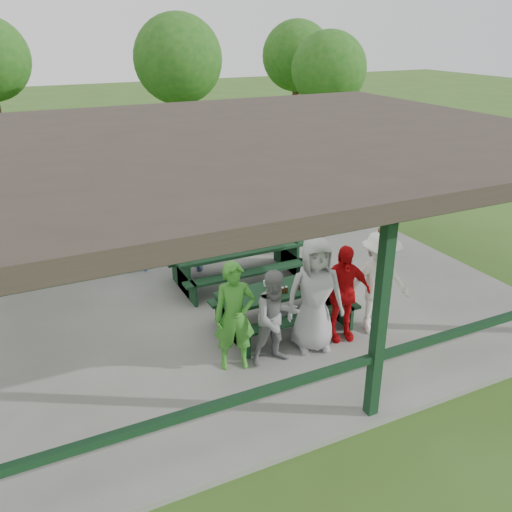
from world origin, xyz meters
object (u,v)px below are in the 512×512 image
picnic_table_far (239,260)px  spectator_lblue (189,236)px  contestant_grey_mid (315,295)px  picnic_table_near (283,302)px  contestant_grey_left (276,318)px  contestant_green (235,316)px  farm_trailer (32,188)px  spectator_grey (284,218)px  pickup_truck (156,177)px  spectator_blue (134,234)px  contestant_white_fedora (379,283)px  contestant_red (342,293)px

picnic_table_far → spectator_lblue: bearing=127.3°
contestant_grey_mid → spectator_lblue: contestant_grey_mid is taller
picnic_table_near → contestant_grey_left: bearing=-124.7°
contestant_green → spectator_lblue: (0.57, 3.73, -0.09)m
contestant_grey_mid → farm_trailer: bearing=122.8°
picnic_table_near → farm_trailer: size_ratio=0.66×
picnic_table_far → spectator_grey: 1.89m
farm_trailer → spectator_grey: bearing=-38.6°
spectator_lblue → pickup_truck: bearing=-88.0°
contestant_grey_left → spectator_lblue: 3.90m
contestant_grey_mid → spectator_grey: bearing=82.7°
picnic_table_far → spectator_blue: size_ratio=1.64×
contestant_white_fedora → pickup_truck: (-1.08, 9.67, -0.35)m
picnic_table_near → contestant_grey_left: size_ratio=1.48×
spectator_lblue → contestant_grey_left: bearing=102.3°
contestant_grey_mid → picnic_table_far: bearing=105.8°
contestant_grey_mid → spectator_lblue: bearing=116.4°
contestant_green → spectator_grey: 4.72m
picnic_table_near → contestant_white_fedora: 1.67m
spectator_lblue → spectator_grey: size_ratio=0.93×
contestant_red → pickup_truck: (-0.40, 9.59, -0.27)m
contestant_green → spectator_lblue: size_ratio=1.12×
picnic_table_far → spectator_grey: spectator_grey is taller
picnic_table_far → spectator_lblue: spectator_lblue is taller
contestant_grey_left → spectator_grey: size_ratio=0.93×
picnic_table_far → contestant_white_fedora: 3.17m
contestant_white_fedora → pickup_truck: 9.74m
contestant_red → farm_trailer: contestant_red is taller
contestant_white_fedora → picnic_table_near: bearing=156.9°
picnic_table_near → contestant_grey_left: (-0.64, -0.93, 0.32)m
contestant_green → spectator_grey: size_ratio=1.04×
contestant_green → pickup_truck: contestant_green is taller
picnic_table_near → picnic_table_far: 2.00m
contestant_white_fedora → spectator_lblue: 4.34m
contestant_red → spectator_grey: spectator_grey is taller
picnic_table_far → spectator_blue: (-1.79, 1.46, 0.36)m
contestant_grey_left → contestant_green: bearing=167.4°
spectator_grey → pickup_truck: spectator_grey is taller
contestant_grey_mid → pickup_truck: (0.17, 9.64, -0.39)m
contestant_green → spectator_blue: (-0.48, 4.22, -0.04)m
contestant_grey_left → pickup_truck: (0.93, 9.75, -0.21)m
contestant_red → farm_trailer: (-3.99, 10.21, -0.33)m
picnic_table_far → spectator_grey: size_ratio=1.62×
picnic_table_near → spectator_blue: (-1.74, 3.46, 0.37)m
spectator_blue → contestant_white_fedora: bearing=143.4°
picnic_table_near → pickup_truck: pickup_truck is taller
contestant_red → spectator_grey: (0.94, 3.74, 0.00)m
contestant_white_fedora → spectator_blue: (-3.10, 4.31, -0.09)m
contestant_grey_mid → contestant_red: (0.57, 0.05, -0.12)m
contestant_white_fedora → spectator_grey: (0.26, 3.82, -0.08)m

